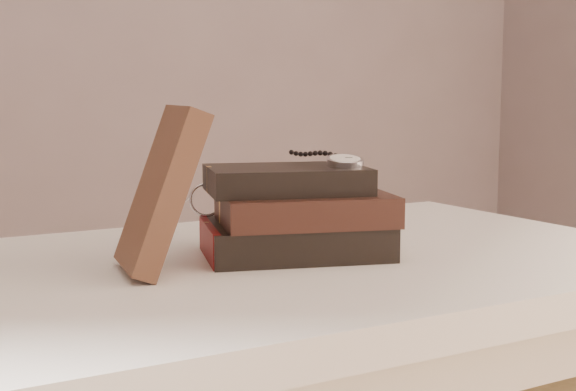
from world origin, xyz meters
TOP-DOWN VIEW (x-y plane):
  - table at (0.00, 0.35)m, footprint 1.00×0.60m
  - book_stack at (0.04, 0.35)m, footprint 0.25×0.21m
  - journal at (-0.14, 0.34)m, footprint 0.11×0.13m
  - pocket_watch at (0.09, 0.33)m, footprint 0.06×0.15m
  - eyeglasses at (-0.01, 0.44)m, footprint 0.12×0.13m

SIDE VIEW (x-z plane):
  - table at x=0.00m, z-range 0.28..1.03m
  - book_stack at x=0.04m, z-range 0.75..0.86m
  - eyeglasses at x=-0.01m, z-range 0.79..0.83m
  - journal at x=-0.14m, z-range 0.75..0.94m
  - pocket_watch at x=0.09m, z-range 0.86..0.88m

